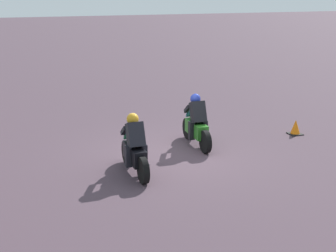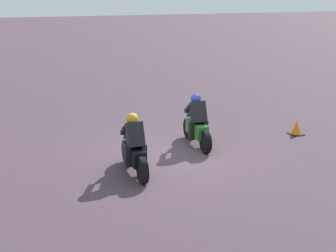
{
  "view_description": "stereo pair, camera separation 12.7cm",
  "coord_description": "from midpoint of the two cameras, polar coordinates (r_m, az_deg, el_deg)",
  "views": [
    {
      "loc": [
        -12.33,
        4.11,
        4.56
      ],
      "look_at": [
        -0.19,
        0.12,
        0.9
      ],
      "focal_mm": 53.65,
      "sensor_mm": 36.0,
      "label": 1
    },
    {
      "loc": [
        -12.37,
        3.99,
        4.56
      ],
      "look_at": [
        -0.19,
        0.12,
        0.9
      ],
      "focal_mm": 53.65,
      "sensor_mm": 36.0,
      "label": 2
    }
  ],
  "objects": [
    {
      "name": "traffic_cone",
      "position": [
        16.09,
        14.06,
        -0.18
      ],
      "size": [
        0.4,
        0.4,
        0.47
      ],
      "color": "black",
      "rests_on": "ground_plane"
    },
    {
      "name": "rider_lane_b",
      "position": [
        12.35,
        -4.1,
        -2.65
      ],
      "size": [
        2.04,
        0.55,
        1.51
      ],
      "rotation": [
        0.0,
        0.0,
        0.03
      ],
      "color": "black",
      "rests_on": "ground_plane"
    },
    {
      "name": "rider_lane_a",
      "position": [
        14.44,
        3.02,
        0.15
      ],
      "size": [
        2.04,
        0.54,
        1.51
      ],
      "rotation": [
        0.0,
        0.0,
        -0.01
      ],
      "color": "black",
      "rests_on": "ground_plane"
    },
    {
      "name": "ground_plane",
      "position": [
        13.78,
        -0.02,
        -3.35
      ],
      "size": [
        120.0,
        120.0,
        0.0
      ],
      "primitive_type": "plane",
      "color": "#4A3842"
    }
  ]
}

